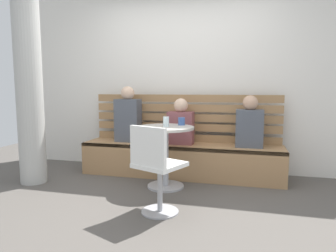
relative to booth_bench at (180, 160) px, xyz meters
name	(u,v)px	position (x,y,z in m)	size (l,w,h in m)	color
ground	(155,209)	(0.00, -1.20, -0.22)	(8.00, 8.00, 0.00)	#514C47
back_wall	(187,70)	(0.00, 0.44, 1.23)	(5.20, 0.10, 2.90)	silver
concrete_pillar	(28,71)	(-1.75, -0.75, 1.18)	(0.32, 0.32, 2.80)	#B2B2AD
booth_bench	(180,160)	(0.00, 0.00, 0.00)	(2.70, 0.52, 0.44)	#A87C51
booth_backrest	(184,118)	(0.00, 0.24, 0.56)	(2.65, 0.04, 0.66)	#9A7249
cafe_table	(166,145)	(-0.07, -0.52, 0.30)	(0.68, 0.68, 0.74)	#ADADB2
white_chair	(156,167)	(0.05, -1.32, 0.24)	(0.52, 0.52, 0.85)	#ADADB2
person_adult	(128,117)	(-0.77, 0.04, 0.57)	(0.34, 0.22, 0.78)	#4C515B
person_child_left	(181,124)	(-0.01, 0.03, 0.49)	(0.34, 0.22, 0.62)	brown
person_child_middle	(250,124)	(0.89, 0.03, 0.51)	(0.34, 0.22, 0.66)	#4C515B
cup_mug_blue	(182,121)	(0.08, -0.33, 0.57)	(0.08, 0.08, 0.10)	#3D5B9E
cup_glass_tall	(166,122)	(-0.06, -0.53, 0.58)	(0.07, 0.07, 0.12)	silver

